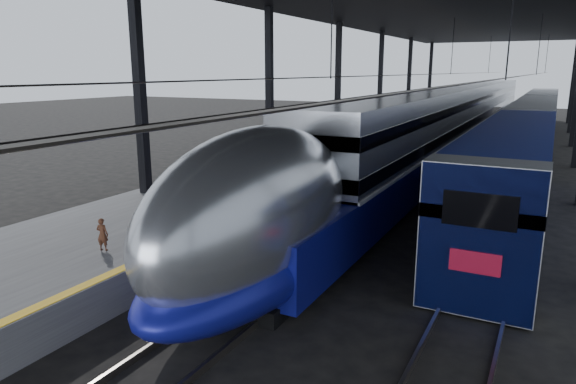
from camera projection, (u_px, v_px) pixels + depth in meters
The scene contains 8 objects.
ground at pixel (184, 291), 13.62m from camera, with size 160.00×160.00×0.00m, color black.
platform at pixel (341, 155), 32.35m from camera, with size 6.00×80.00×1.00m, color #4C4C4F.
yellow_strip at pixel (384, 150), 30.98m from camera, with size 0.30×80.00×0.01m, color gold.
rails at pixel (473, 173), 28.87m from camera, with size 6.52×80.00×0.16m.
canopy at pixel (437, 6), 27.95m from camera, with size 18.00×75.00×9.47m.
tgv_train at pixel (455, 122), 36.40m from camera, with size 3.19×65.20×4.57m.
second_train at pixel (533, 128), 35.14m from camera, with size 2.68×56.05×3.69m.
child at pixel (102, 234), 13.65m from camera, with size 0.33×0.21×0.89m, color #4F2B1A.
Camera 1 is at (8.26, -9.96, 5.70)m, focal length 32.00 mm.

